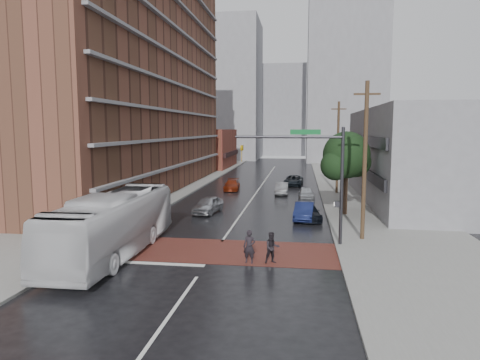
% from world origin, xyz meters
% --- Properties ---
extents(ground, '(160.00, 160.00, 0.00)m').
position_xyz_m(ground, '(0.00, 0.00, 0.00)').
color(ground, black).
rests_on(ground, ground).
extents(crosswalk, '(14.00, 5.00, 0.02)m').
position_xyz_m(crosswalk, '(0.00, 0.50, 0.01)').
color(crosswalk, maroon).
rests_on(crosswalk, ground).
extents(sidewalk_west, '(9.00, 90.00, 0.15)m').
position_xyz_m(sidewalk_west, '(-11.50, 25.00, 0.07)').
color(sidewalk_west, gray).
rests_on(sidewalk_west, ground).
extents(sidewalk_east, '(9.00, 90.00, 0.15)m').
position_xyz_m(sidewalk_east, '(11.50, 25.00, 0.07)').
color(sidewalk_east, gray).
rests_on(sidewalk_east, ground).
extents(apartment_block, '(10.00, 44.00, 28.00)m').
position_xyz_m(apartment_block, '(-14.00, 24.00, 14.00)').
color(apartment_block, brown).
rests_on(apartment_block, ground).
extents(storefront_west, '(8.00, 16.00, 7.00)m').
position_xyz_m(storefront_west, '(-12.00, 54.00, 3.50)').
color(storefront_west, brown).
rests_on(storefront_west, ground).
extents(building_east, '(11.00, 26.00, 9.00)m').
position_xyz_m(building_east, '(16.50, 20.00, 4.50)').
color(building_east, gray).
rests_on(building_east, ground).
extents(distant_tower_west, '(18.00, 16.00, 32.00)m').
position_xyz_m(distant_tower_west, '(-14.00, 78.00, 16.00)').
color(distant_tower_west, gray).
rests_on(distant_tower_west, ground).
extents(distant_tower_east, '(16.00, 14.00, 36.00)m').
position_xyz_m(distant_tower_east, '(14.00, 72.00, 18.00)').
color(distant_tower_east, gray).
rests_on(distant_tower_east, ground).
extents(distant_tower_center, '(12.00, 10.00, 24.00)m').
position_xyz_m(distant_tower_center, '(0.00, 95.00, 12.00)').
color(distant_tower_center, gray).
rests_on(distant_tower_center, ground).
extents(street_tree, '(4.20, 4.10, 6.90)m').
position_xyz_m(street_tree, '(8.52, 12.03, 4.73)').
color(street_tree, '#332319').
rests_on(street_tree, ground).
extents(signal_mast, '(6.50, 0.30, 7.20)m').
position_xyz_m(signal_mast, '(5.85, 2.50, 4.73)').
color(signal_mast, '#2D2D33').
rests_on(signal_mast, ground).
extents(utility_pole_near, '(1.60, 0.26, 10.00)m').
position_xyz_m(utility_pole_near, '(8.80, 4.00, 5.14)').
color(utility_pole_near, '#473321').
rests_on(utility_pole_near, ground).
extents(utility_pole_far, '(1.60, 0.26, 10.00)m').
position_xyz_m(utility_pole_far, '(8.80, 24.00, 5.14)').
color(utility_pole_far, '#473321').
rests_on(utility_pole_far, ground).
extents(transit_bus, '(3.12, 12.61, 3.50)m').
position_xyz_m(transit_bus, '(-5.50, -1.00, 1.75)').
color(transit_bus, silver).
rests_on(transit_bus, ground).
extents(pedestrian_a, '(0.70, 0.50, 1.78)m').
position_xyz_m(pedestrian_a, '(2.24, -1.50, 0.89)').
color(pedestrian_a, black).
rests_on(pedestrian_a, ground).
extents(pedestrian_b, '(0.98, 0.87, 1.67)m').
position_xyz_m(pedestrian_b, '(3.44, -1.35, 0.84)').
color(pedestrian_b, black).
rests_on(pedestrian_b, ground).
extents(car_travel_a, '(2.30, 4.37, 1.42)m').
position_xyz_m(car_travel_a, '(-2.86, 11.50, 0.71)').
color(car_travel_a, '#B0B2B8').
rests_on(car_travel_a, ground).
extents(car_travel_b, '(1.35, 3.87, 1.28)m').
position_xyz_m(car_travel_b, '(2.85, 22.81, 0.64)').
color(car_travel_b, '#95989C').
rests_on(car_travel_b, ground).
extents(car_travel_c, '(1.96, 4.24, 1.20)m').
position_xyz_m(car_travel_c, '(-3.03, 25.23, 0.60)').
color(car_travel_c, maroon).
rests_on(car_travel_c, ground).
extents(suv_travel, '(2.52, 4.83, 1.30)m').
position_xyz_m(suv_travel, '(3.99, 30.27, 0.65)').
color(suv_travel, black).
rests_on(suv_travel, ground).
extents(car_parked_near, '(1.76, 4.22, 1.36)m').
position_xyz_m(car_parked_near, '(5.20, 10.00, 0.68)').
color(car_parked_near, '#16204F').
rests_on(car_parked_near, ground).
extents(car_parked_mid, '(2.35, 4.30, 1.18)m').
position_xyz_m(car_parked_mid, '(5.49, 10.00, 0.59)').
color(car_parked_mid, black).
rests_on(car_parked_mid, ground).
extents(car_parked_far, '(1.66, 3.79, 1.27)m').
position_xyz_m(car_parked_far, '(5.44, 19.56, 0.64)').
color(car_parked_far, '#B4B8BD').
rests_on(car_parked_far, ground).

